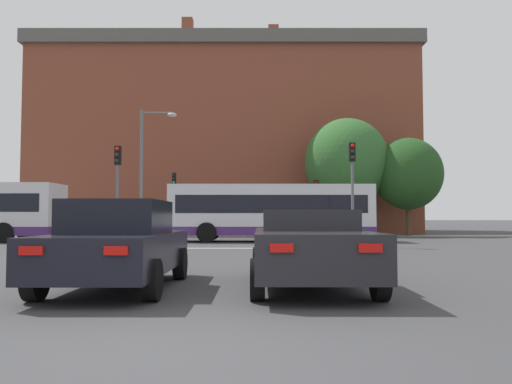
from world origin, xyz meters
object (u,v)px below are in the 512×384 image
object	(u,v)px
bus_crossing_lead	(271,211)
traffic_light_far_left	(174,193)
traffic_light_far_right	(316,198)
pedestrian_waiting	(338,222)
car_saloon_left	(119,244)
street_lamp_junction	(148,161)
traffic_light_near_left	(118,179)
traffic_light_near_right	(353,177)
car_roadster_right	(310,248)
pedestrian_walking_east	(269,221)

from	to	relation	value
bus_crossing_lead	traffic_light_far_left	world-z (taller)	traffic_light_far_left
traffic_light_far_right	pedestrian_waiting	bearing A→B (deg)	5.24
car_saloon_left	street_lamp_junction	distance (m)	17.98
traffic_light_far_right	traffic_light_near_left	bearing A→B (deg)	-129.56
traffic_light_near_right	street_lamp_junction	size ratio (longest dim) A/B	0.64
car_saloon_left	car_roadster_right	bearing A→B (deg)	1.89
street_lamp_junction	pedestrian_waiting	bearing A→B (deg)	31.73
traffic_light_far_left	street_lamp_junction	bearing A→B (deg)	-92.71
traffic_light_far_left	pedestrian_waiting	size ratio (longest dim) A/B	2.58
car_roadster_right	pedestrian_waiting	bearing A→B (deg)	80.03
car_saloon_left	car_roadster_right	xyz separation A→B (m)	(3.39, 0.10, -0.07)
traffic_light_near_right	traffic_light_far_left	world-z (taller)	traffic_light_near_right
car_saloon_left	pedestrian_walking_east	xyz separation A→B (m)	(3.31, 25.47, 0.18)
car_saloon_left	car_roadster_right	size ratio (longest dim) A/B	0.98
car_saloon_left	traffic_light_far_right	world-z (taller)	traffic_light_far_right
pedestrian_walking_east	traffic_light_far_left	bearing A→B (deg)	176.93
pedestrian_waiting	street_lamp_junction	bearing A→B (deg)	27.06
traffic_light_near_right	traffic_light_far_right	bearing A→B (deg)	90.82
car_saloon_left	pedestrian_waiting	size ratio (longest dim) A/B	2.68
traffic_light_far_left	traffic_light_near_left	size ratio (longest dim) A/B	0.98
car_saloon_left	traffic_light_far_left	size ratio (longest dim) A/B	1.04
car_saloon_left	bus_crossing_lead	size ratio (longest dim) A/B	0.42
traffic_light_far_right	traffic_light_near_left	size ratio (longest dim) A/B	0.86
car_roadster_right	street_lamp_junction	distance (m)	18.82
traffic_light_near_left	car_saloon_left	bearing A→B (deg)	-74.23
car_roadster_right	traffic_light_far_left	distance (m)	24.78
bus_crossing_lead	pedestrian_walking_east	xyz separation A→B (m)	(0.11, 8.47, -0.59)
bus_crossing_lead	traffic_light_near_right	xyz separation A→B (m)	(3.35, -4.64, 1.42)
car_saloon_left	street_lamp_junction	size ratio (longest dim) A/B	0.63
traffic_light_far_right	traffic_light_near_left	world-z (taller)	traffic_light_near_left
street_lamp_junction	pedestrian_walking_east	distance (m)	10.99
car_saloon_left	traffic_light_far_right	xyz separation A→B (m)	(6.38, 24.08, 1.73)
car_saloon_left	pedestrian_waiting	bearing A→B (deg)	72.32
traffic_light_near_right	pedestrian_walking_east	world-z (taller)	traffic_light_near_right
traffic_light_near_right	street_lamp_junction	world-z (taller)	street_lamp_junction
traffic_light_far_left	pedestrian_waiting	distance (m)	10.98
car_roadster_right	pedestrian_walking_east	distance (m)	25.38
traffic_light_far_right	pedestrian_waiting	distance (m)	2.14
traffic_light_far_right	bus_crossing_lead	bearing A→B (deg)	-114.23
car_saloon_left	traffic_light_near_right	distance (m)	14.16
car_roadster_right	pedestrian_walking_east	xyz separation A→B (m)	(-0.08, 25.38, 0.25)
bus_crossing_lead	traffic_light_near_left	world-z (taller)	traffic_light_near_left
bus_crossing_lead	traffic_light_near_left	bearing A→B (deg)	125.94
traffic_light_far_right	pedestrian_walking_east	distance (m)	3.71
car_roadster_right	traffic_light_far_left	xyz separation A→B (m)	(-6.37, 23.85, 2.11)
traffic_light_far_right	traffic_light_near_right	bearing A→B (deg)	-89.18
traffic_light_far_left	car_roadster_right	bearing A→B (deg)	-75.05
street_lamp_junction	pedestrian_walking_east	xyz separation A→B (m)	(6.61, 8.15, -3.27)
pedestrian_waiting	pedestrian_walking_east	world-z (taller)	pedestrian_walking_east
bus_crossing_lead	traffic_light_far_right	bearing A→B (deg)	-24.23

